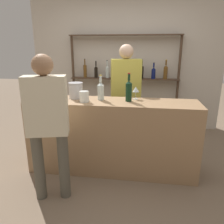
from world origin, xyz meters
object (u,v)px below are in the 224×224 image
counter_bottle_1 (129,90)px  counter_bottle_2 (101,90)px  ice_bucket (76,90)px  wine_glass (136,90)px  counter_bottle_0 (50,90)px  customer_left (47,119)px  cork_jar (84,97)px  server_behind_counter (126,90)px

counter_bottle_1 → counter_bottle_2: bearing=176.7°
ice_bucket → wine_glass: bearing=4.3°
counter_bottle_0 → customer_left: 0.64m
counter_bottle_0 → wine_glass: counter_bottle_0 is taller
counter_bottle_1 → customer_left: (-0.77, -0.70, -0.19)m
counter_bottle_1 → counter_bottle_2: 0.36m
ice_bucket → cork_jar: ice_bucket is taller
wine_glass → cork_jar: wine_glass is taller
counter_bottle_0 → customer_left: (0.20, -0.58, -0.18)m
counter_bottle_1 → cork_jar: bearing=-167.2°
counter_bottle_1 → wine_glass: 0.15m
wine_glass → cork_jar: size_ratio=1.19×
counter_bottle_2 → wine_glass: (0.44, 0.11, 0.00)m
counter_bottle_0 → ice_bucket: 0.33m
server_behind_counter → counter_bottle_1: bearing=-4.7°
counter_bottle_2 → ice_bucket: 0.35m
wine_glass → customer_left: bearing=-136.0°
customer_left → counter_bottle_2: bearing=-43.8°
counter_bottle_0 → wine_glass: size_ratio=2.11×
counter_bottle_1 → wine_glass: bearing=57.2°
ice_bucket → counter_bottle_1: bearing=-5.6°
ice_bucket → counter_bottle_0: bearing=-145.3°
cork_jar → server_behind_counter: size_ratio=0.08×
ice_bucket → cork_jar: bearing=-49.5°
counter_bottle_0 → counter_bottle_1: size_ratio=0.97×
counter_bottle_0 → counter_bottle_1: counter_bottle_1 is taller
cork_jar → server_behind_counter: 0.96m
counter_bottle_0 → customer_left: bearing=-70.5°
ice_bucket → server_behind_counter: 0.90m
counter_bottle_0 → counter_bottle_1: bearing=7.0°
counter_bottle_1 → customer_left: bearing=-138.0°
cork_jar → customer_left: customer_left is taller
cork_jar → wine_glass: bearing=22.0°
counter_bottle_1 → server_behind_counter: size_ratio=0.21×
wine_glass → ice_bucket: 0.79m
customer_left → cork_jar: bearing=-35.9°
counter_bottle_0 → cork_jar: (0.44, -0.00, -0.07)m
counter_bottle_0 → server_behind_counter: size_ratio=0.21×
server_behind_counter → wine_glass: bearing=4.4°
cork_jar → ice_bucket: bearing=130.5°
wine_glass → cork_jar: (-0.62, -0.25, -0.06)m
server_behind_counter → counter_bottle_0: bearing=-58.4°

